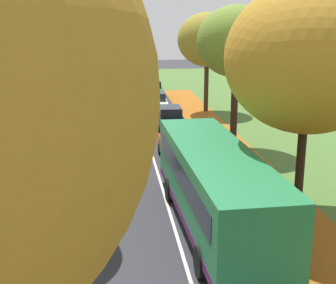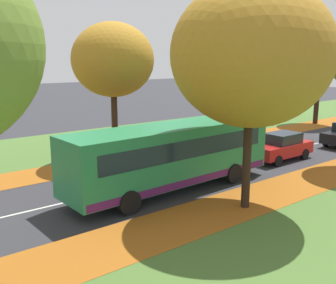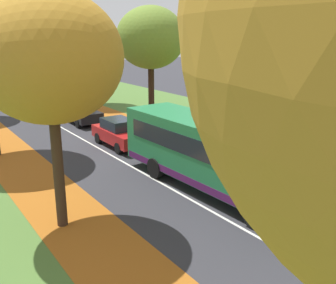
{
  "view_description": "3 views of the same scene",
  "coord_description": "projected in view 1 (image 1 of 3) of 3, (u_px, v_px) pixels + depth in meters",
  "views": [
    {
      "loc": [
        -2.11,
        -4.45,
        7.5
      ],
      "look_at": [
        0.34,
        15.97,
        1.98
      ],
      "focal_mm": 50.0,
      "sensor_mm": 36.0,
      "label": 1
    },
    {
      "loc": [
        14.88,
        0.17,
        5.89
      ],
      "look_at": [
        0.33,
        11.63,
        1.96
      ],
      "focal_mm": 42.0,
      "sensor_mm": 36.0,
      "label": 2
    },
    {
      "loc": [
        -9.15,
        -0.62,
        6.69
      ],
      "look_at": [
        1.06,
        14.12,
        1.53
      ],
      "focal_mm": 42.0,
      "sensor_mm": 36.0,
      "label": 3
    }
  ],
  "objects": [
    {
      "name": "leaf_litter_left",
      "position": [
        55.0,
        204.0,
        19.35
      ],
      "size": [
        2.8,
        60.0,
        0.0
      ],
      "primitive_type": "cube",
      "color": "#9E5619",
      "rests_on": "grass_verge_left"
    },
    {
      "name": "grass_verge_right",
      "position": [
        314.0,
        152.0,
        26.69
      ],
      "size": [
        12.0,
        90.0,
        0.01
      ],
      "primitive_type": "cube",
      "color": "#476B2D",
      "rests_on": "ground"
    },
    {
      "name": "leaf_litter_right",
      "position": [
        270.0,
        194.0,
        20.4
      ],
      "size": [
        2.8,
        60.0,
        0.0
      ],
      "primitive_type": "cube",
      "color": "#9E5619",
      "rests_on": "grass_verge_right"
    },
    {
      "name": "road_centre_line",
      "position": [
        153.0,
        158.0,
        25.63
      ],
      "size": [
        0.12,
        80.0,
        0.01
      ],
      "primitive_type": "cube",
      "color": "silver",
      "rests_on": "ground"
    },
    {
      "name": "tree_left_near",
      "position": [
        24.0,
        68.0,
        15.74
      ],
      "size": [
        4.72,
        4.72,
        7.96
      ],
      "color": "#382619",
      "rests_on": "ground"
    },
    {
      "name": "tree_left_mid",
      "position": [
        51.0,
        14.0,
        24.76
      ],
      "size": [
        6.12,
        6.12,
        10.41
      ],
      "color": "#382619",
      "rests_on": "ground"
    },
    {
      "name": "tree_left_far",
      "position": [
        73.0,
        28.0,
        36.07
      ],
      "size": [
        4.85,
        4.85,
        8.87
      ],
      "color": "black",
      "rests_on": "ground"
    },
    {
      "name": "tree_right_near",
      "position": [
        309.0,
        58.0,
        16.91
      ],
      "size": [
        6.13,
        6.13,
        8.81
      ],
      "color": "black",
      "rests_on": "ground"
    },
    {
      "name": "tree_right_mid",
      "position": [
        237.0,
        42.0,
        26.17
      ],
      "size": [
        4.48,
        4.48,
        8.18
      ],
      "color": "black",
      "rests_on": "ground"
    },
    {
      "name": "tree_right_far",
      "position": [
        207.0,
        40.0,
        36.95
      ],
      "size": [
        4.71,
        4.71,
        7.87
      ],
      "color": "#382619",
      "rests_on": "ground"
    },
    {
      "name": "bus",
      "position": [
        215.0,
        184.0,
        16.73
      ],
      "size": [
        2.9,
        10.48,
        2.98
      ],
      "color": "#237A47",
      "rests_on": "ground"
    },
    {
      "name": "car_red_lead",
      "position": [
        177.0,
        146.0,
        25.02
      ],
      "size": [
        1.79,
        4.2,
        1.62
      ],
      "color": "#B21919",
      "rests_on": "ground"
    },
    {
      "name": "car_black_following",
      "position": [
        170.0,
        119.0,
        31.68
      ],
      "size": [
        1.83,
        4.22,
        1.62
      ],
      "color": "black",
      "rests_on": "ground"
    },
    {
      "name": "car_white_third_in_line",
      "position": [
        156.0,
        102.0,
        37.77
      ],
      "size": [
        1.91,
        4.27,
        1.62
      ],
      "color": "silver",
      "rests_on": "ground"
    },
    {
      "name": "car_green_fourth_in_line",
      "position": [
        153.0,
        89.0,
        44.51
      ],
      "size": [
        1.85,
        4.24,
        1.62
      ],
      "color": "#1E6038",
      "rests_on": "ground"
    },
    {
      "name": "car_grey_trailing",
      "position": [
        146.0,
        79.0,
        51.54
      ],
      "size": [
        1.91,
        4.26,
        1.62
      ],
      "color": "slate",
      "rests_on": "ground"
    }
  ]
}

